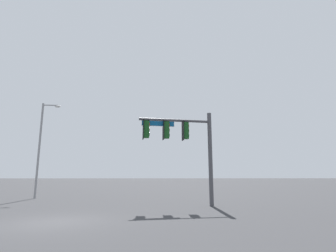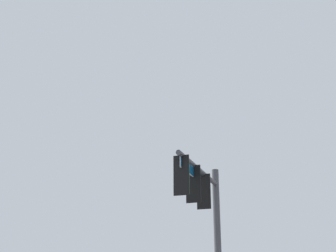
% 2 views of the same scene
% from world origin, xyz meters
% --- Properties ---
extents(ground_plane, '(400.00, 400.00, 0.00)m').
position_xyz_m(ground_plane, '(0.00, 0.00, 0.00)').
color(ground_plane, '#38383A').
extents(signal_pole_near, '(4.87, 1.05, 6.12)m').
position_xyz_m(signal_pole_near, '(-6.20, -5.33, 4.21)').
color(signal_pole_near, '#47474C').
rests_on(signal_pole_near, ground_plane).
extents(street_lamp, '(1.66, 0.29, 8.43)m').
position_xyz_m(street_lamp, '(5.90, -11.99, 4.77)').
color(street_lamp, gray).
rests_on(street_lamp, ground_plane).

